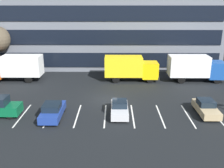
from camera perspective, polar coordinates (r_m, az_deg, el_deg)
The scene contains 9 objects.
ground_plane at distance 30.27m, azimuth -1.26°, elevation -3.39°, with size 120.00×120.00×0.00m, color black.
office_building at distance 46.24m, azimuth -0.65°, elevation 13.35°, with size 36.62×12.06×14.40m.
lot_markings at distance 26.14m, azimuth -1.55°, elevation -7.02°, with size 22.54×5.40×0.01m.
box_truck_yellow_all at distance 36.60m, azimuth 4.07°, elevation 3.71°, with size 7.65×2.53×3.55m.
box_truck_orange at distance 39.10m, azimuth -20.70°, elevation 3.62°, with size 7.93×2.63×3.68m.
box_truck_blue at distance 38.22m, azimuth 18.05°, elevation 3.60°, with size 7.97×2.64×3.70m.
sedan_silver at distance 26.05m, azimuth 1.68°, elevation -5.46°, with size 1.70×4.07×1.46m.
sedan_tan at distance 27.89m, azimuth 20.19°, elevation -4.95°, with size 1.75×4.18×1.50m.
sedan_navy at distance 26.04m, azimuth -13.07°, elevation -5.83°, with size 1.85×4.41×1.58m.
Camera 1 is at (0.90, -28.11, 11.17)m, focal length 41.09 mm.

